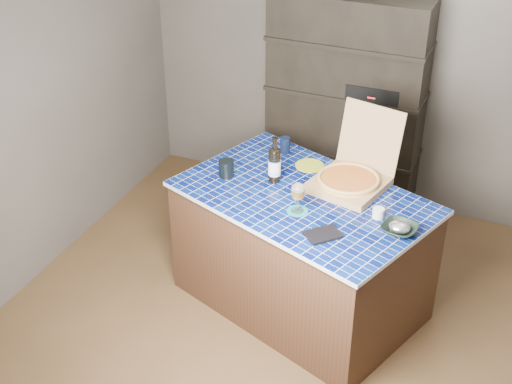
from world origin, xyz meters
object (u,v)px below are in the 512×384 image
at_px(kitchen_island, 302,251).
at_px(dvd_case, 323,234).
at_px(pizza_box, 351,177).
at_px(wine_glass, 298,192).
at_px(bowl, 399,229).
at_px(mead_bottle, 275,164).

bearing_deg(kitchen_island, dvd_case, -35.84).
bearing_deg(pizza_box, kitchen_island, -122.58).
bearing_deg(pizza_box, wine_glass, -103.56).
distance_m(kitchen_island, wine_glass, 0.60).
relative_size(dvd_case, bowl, 0.98).
bearing_deg(dvd_case, pizza_box, 134.53).
height_order(kitchen_island, mead_bottle, mead_bottle).
distance_m(wine_glass, dvd_case, 0.32).
relative_size(kitchen_island, wine_glass, 9.31).
height_order(pizza_box, mead_bottle, pizza_box).
distance_m(wine_glass, bowl, 0.64).
bearing_deg(bowl, dvd_case, -153.24).
relative_size(mead_bottle, dvd_case, 1.59).
bearing_deg(pizza_box, mead_bottle, -151.47).
relative_size(wine_glass, dvd_case, 0.97).
bearing_deg(pizza_box, bowl, -30.68).
distance_m(pizza_box, bowl, 0.58).
bearing_deg(dvd_case, kitchen_island, 167.00).
height_order(mead_bottle, wine_glass, mead_bottle).
xyz_separation_m(pizza_box, dvd_case, (0.02, -0.61, -0.06)).
height_order(wine_glass, dvd_case, wine_glass).
height_order(kitchen_island, bowl, bowl).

